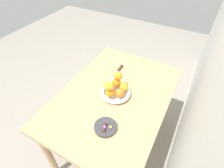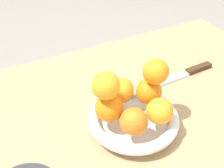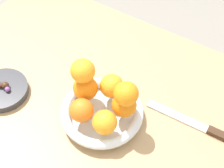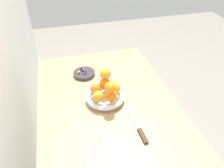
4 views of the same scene
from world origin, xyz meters
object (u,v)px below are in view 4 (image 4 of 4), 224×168
Objects in this scene: candy_dish at (84,74)px; orange_1 at (111,96)px; candy_ball_0 at (83,70)px; knife at (138,127)px; candy_ball_5 at (85,72)px; orange_4 at (96,89)px; orange_3 at (105,84)px; orange_6 at (105,74)px; dining_table at (107,112)px; orange_5 at (110,88)px; fruit_bowl at (105,97)px; orange_0 at (98,96)px; candy_ball_2 at (79,72)px; candy_ball_3 at (85,73)px; candy_ball_1 at (82,68)px; orange_2 at (115,88)px; candy_ball_4 at (84,71)px.

orange_1 is (-0.33, -0.10, 0.06)m from candy_dish.
knife is (-0.53, -0.19, -0.03)m from candy_ball_0.
knife is at bearing -160.65° from candy_ball_5.
orange_3 is at bearing -63.94° from orange_4.
orange_6 reaches higher than orange_3.
dining_table is at bearing 23.31° from knife.
orange_5 is at bearing 28.13° from knife.
orange_0 is at bearing 130.49° from fruit_bowl.
candy_ball_2 is 1.22× the size of candy_ball_3.
candy_ball_0 is 1.03× the size of candy_ball_1.
orange_3 is (0.06, -0.01, 0.16)m from dining_table.
orange_1 is at bearing -158.21° from candy_ball_2.
candy_ball_1 is (0.25, 0.10, -0.10)m from orange_6.
orange_2 reaches higher than candy_ball_1.
orange_2 reaches higher than fruit_bowl.
candy_ball_3 is 0.53m from knife.
orange_4 is 3.01× the size of candy_ball_0.
candy_ball_0 is at bearing 19.36° from knife.
fruit_bowl is at bearing -121.51° from orange_4.
fruit_bowl is 3.35× the size of orange_3.
candy_ball_5 is (0.01, -0.01, 0.00)m from candy_ball_3.
orange_2 is 1.04× the size of orange_4.
orange_0 is 0.14m from orange_6.
orange_1 is (-0.05, -0.02, 0.05)m from fruit_bowl.
orange_3 is 0.13m from orange_5.
knife is (-0.23, -0.10, 0.09)m from dining_table.
orange_3 is 0.32m from knife.
orange_5 is at bearing 133.50° from orange_1.
dining_table is at bearing 15.81° from orange_1.
orange_1 reaches higher than candy_ball_4.
orange_1 is at bearing -164.15° from candy_ball_5.
candy_ball_4 is at bearing 14.41° from orange_5.
candy_ball_1 is at bearing 24.67° from orange_2.
orange_1 reaches higher than candy_ball_3.
dining_table is 75.61× the size of candy_ball_4.
candy_ball_1 is (0.02, 0.01, -0.00)m from candy_ball_0.
orange_0 reaches higher than candy_ball_3.
fruit_bowl is 0.84× the size of knife.
candy_ball_2 is 0.04m from candy_ball_5.
candy_ball_2 is at bearing 118.73° from candy_ball_0.
orange_5 is 0.40m from candy_ball_1.
dining_table is 0.31m from candy_dish.
knife is at bearing -154.86° from orange_1.
fruit_bowl is 0.32m from candy_ball_1.
orange_0 is at bearing -174.47° from candy_dish.
orange_4 is (-0.25, -0.03, 0.06)m from candy_dish.
orange_0 reaches higher than dining_table.
dining_table is at bearing -121.50° from orange_4.
orange_0 is 0.36m from candy_ball_1.
dining_table is 0.23m from orange_6.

